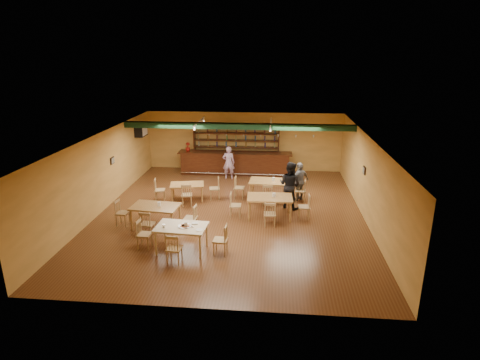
# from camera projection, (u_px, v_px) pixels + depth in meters

# --- Properties ---
(floor) EXTENTS (12.00, 12.00, 0.00)m
(floor) POSITION_uv_depth(u_px,v_px,m) (231.00, 213.00, 15.26)
(floor) COLOR #563118
(floor) RESTS_ON ground
(ceiling_beam) EXTENTS (10.00, 0.30, 0.25)m
(ceiling_beam) POSITION_uv_depth(u_px,v_px,m) (238.00, 126.00, 17.02)
(ceiling_beam) COLOR black
(ceiling_beam) RESTS_ON ceiling
(track_rail_left) EXTENTS (0.05, 2.50, 0.05)m
(track_rail_left) POSITION_uv_depth(u_px,v_px,m) (199.00, 122.00, 17.73)
(track_rail_left) COLOR white
(track_rail_left) RESTS_ON ceiling
(track_rail_right) EXTENTS (0.05, 2.50, 0.05)m
(track_rail_right) POSITION_uv_depth(u_px,v_px,m) (271.00, 123.00, 17.45)
(track_rail_right) COLOR white
(track_rail_right) RESTS_ON ceiling
(ac_unit) EXTENTS (0.34, 0.70, 0.48)m
(ac_unit) POSITION_uv_depth(u_px,v_px,m) (141.00, 130.00, 18.93)
(ac_unit) COLOR white
(ac_unit) RESTS_ON wall_left
(picture_left) EXTENTS (0.04, 0.34, 0.28)m
(picture_left) POSITION_uv_depth(u_px,v_px,m) (112.00, 161.00, 16.11)
(picture_left) COLOR black
(picture_left) RESTS_ON wall_left
(picture_right) EXTENTS (0.04, 0.34, 0.28)m
(picture_right) POSITION_uv_depth(u_px,v_px,m) (364.00, 170.00, 14.77)
(picture_right) COLOR black
(picture_right) RESTS_ON wall_right
(bar_counter) EXTENTS (5.69, 0.85, 1.13)m
(bar_counter) POSITION_uv_depth(u_px,v_px,m) (235.00, 163.00, 19.99)
(bar_counter) COLOR #36140A
(bar_counter) RESTS_ON ground
(back_bar_hutch) EXTENTS (4.40, 0.40, 2.28)m
(back_bar_hutch) POSITION_uv_depth(u_px,v_px,m) (236.00, 149.00, 20.41)
(back_bar_hutch) COLOR #36140A
(back_bar_hutch) RESTS_ON ground
(poinsettia) EXTENTS (0.32, 0.32, 0.44)m
(poinsettia) POSITION_uv_depth(u_px,v_px,m) (188.00, 147.00, 19.96)
(poinsettia) COLOR #A1170E
(poinsettia) RESTS_ON bar_counter
(dining_table_a) EXTENTS (1.50, 1.06, 0.69)m
(dining_table_a) POSITION_uv_depth(u_px,v_px,m) (187.00, 192.00, 16.54)
(dining_table_a) COLOR olive
(dining_table_a) RESTS_ON ground
(dining_table_b) EXTENTS (1.72, 1.10, 0.83)m
(dining_table_b) POSITION_uv_depth(u_px,v_px,m) (269.00, 190.00, 16.51)
(dining_table_b) COLOR olive
(dining_table_b) RESTS_ON ground
(dining_table_c) EXTENTS (1.71, 1.13, 0.82)m
(dining_table_c) POSITION_uv_depth(u_px,v_px,m) (156.00, 217.00, 13.88)
(dining_table_c) COLOR olive
(dining_table_c) RESTS_ON ground
(dining_table_d) EXTENTS (1.69, 1.05, 0.83)m
(dining_table_d) POSITION_uv_depth(u_px,v_px,m) (270.00, 207.00, 14.71)
(dining_table_d) COLOR olive
(dining_table_d) RESTS_ON ground
(near_table) EXTENTS (1.61, 1.10, 0.83)m
(near_table) POSITION_uv_depth(u_px,v_px,m) (182.00, 238.00, 12.25)
(near_table) COLOR beige
(near_table) RESTS_ON ground
(pizza_tray) EXTENTS (0.46, 0.46, 0.01)m
(pizza_tray) POSITION_uv_depth(u_px,v_px,m) (185.00, 226.00, 12.11)
(pizza_tray) COLOR silver
(pizza_tray) RESTS_ON near_table
(parmesan_shaker) EXTENTS (0.08, 0.08, 0.11)m
(parmesan_shaker) POSITION_uv_depth(u_px,v_px,m) (164.00, 226.00, 11.99)
(parmesan_shaker) COLOR #EAE5C6
(parmesan_shaker) RESTS_ON near_table
(napkin_stack) EXTENTS (0.22, 0.18, 0.03)m
(napkin_stack) POSITION_uv_depth(u_px,v_px,m) (195.00, 223.00, 12.29)
(napkin_stack) COLOR white
(napkin_stack) RESTS_ON near_table
(pizza_server) EXTENTS (0.27, 0.30, 0.00)m
(pizza_server) POSITION_uv_depth(u_px,v_px,m) (190.00, 225.00, 12.15)
(pizza_server) COLOR silver
(pizza_server) RESTS_ON pizza_tray
(side_plate) EXTENTS (0.23, 0.23, 0.01)m
(side_plate) POSITION_uv_depth(u_px,v_px,m) (199.00, 230.00, 11.86)
(side_plate) COLOR white
(side_plate) RESTS_ON near_table
(patron_bar) EXTENTS (0.62, 0.43, 1.62)m
(patron_bar) POSITION_uv_depth(u_px,v_px,m) (229.00, 163.00, 19.16)
(patron_bar) COLOR #8B499F
(patron_bar) RESTS_ON ground
(patron_right_a) EXTENTS (1.15, 1.09, 1.88)m
(patron_right_a) POSITION_uv_depth(u_px,v_px,m) (290.00, 185.00, 15.52)
(patron_right_a) COLOR black
(patron_right_a) RESTS_ON ground
(patron_right_b) EXTENTS (0.97, 0.92, 1.61)m
(patron_right_b) POSITION_uv_depth(u_px,v_px,m) (300.00, 181.00, 16.38)
(patron_right_b) COLOR slate
(patron_right_b) RESTS_ON ground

